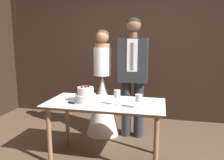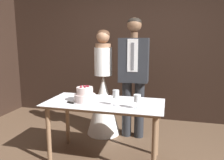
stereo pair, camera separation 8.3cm
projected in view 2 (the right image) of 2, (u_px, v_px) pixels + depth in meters
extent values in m
cube|color=black|center=(137.00, 48.00, 4.23)|extent=(5.56, 0.12, 2.77)
cylinder|color=#8E6B4C|center=(49.00, 135.00, 2.70)|extent=(0.06, 0.06, 0.72)
cylinder|color=#8E6B4C|center=(154.00, 148.00, 2.38)|extent=(0.06, 0.06, 0.72)
cylinder|color=#8E6B4C|center=(68.00, 121.00, 3.20)|extent=(0.06, 0.06, 0.72)
cylinder|color=#8E6B4C|center=(157.00, 129.00, 2.89)|extent=(0.06, 0.06, 0.72)
cube|color=#8E6B4C|center=(104.00, 104.00, 2.73)|extent=(1.41, 0.65, 0.03)
cube|color=white|center=(104.00, 102.00, 2.72)|extent=(1.47, 0.71, 0.01)
cylinder|color=beige|center=(85.00, 98.00, 2.74)|extent=(0.26, 0.26, 0.10)
cylinder|color=beige|center=(85.00, 91.00, 2.73)|extent=(0.20, 0.20, 0.09)
sphere|color=maroon|center=(88.00, 86.00, 2.72)|extent=(0.02, 0.02, 0.02)
sphere|color=maroon|center=(86.00, 86.00, 2.74)|extent=(0.02, 0.02, 0.02)
sphere|color=maroon|center=(84.00, 86.00, 2.74)|extent=(0.02, 0.02, 0.02)
sphere|color=maroon|center=(81.00, 86.00, 2.72)|extent=(0.02, 0.02, 0.02)
sphere|color=maroon|center=(81.00, 87.00, 2.68)|extent=(0.02, 0.02, 0.02)
sphere|color=maroon|center=(85.00, 87.00, 2.68)|extent=(0.02, 0.02, 0.02)
cube|color=silver|center=(84.00, 106.00, 2.55)|extent=(0.31, 0.12, 0.00)
cylinder|color=black|center=(71.00, 103.00, 2.66)|extent=(0.10, 0.05, 0.02)
cylinder|color=silver|center=(137.00, 108.00, 2.46)|extent=(0.08, 0.08, 0.00)
cylinder|color=silver|center=(137.00, 105.00, 2.45)|extent=(0.01, 0.01, 0.08)
cylinder|color=silver|center=(137.00, 98.00, 2.44)|extent=(0.08, 0.08, 0.08)
cylinder|color=maroon|center=(137.00, 100.00, 2.44)|extent=(0.07, 0.07, 0.03)
cylinder|color=silver|center=(116.00, 105.00, 2.59)|extent=(0.07, 0.07, 0.00)
cylinder|color=silver|center=(116.00, 101.00, 2.58)|extent=(0.01, 0.01, 0.09)
cylinder|color=silver|center=(116.00, 94.00, 2.56)|extent=(0.08, 0.08, 0.09)
cylinder|color=maroon|center=(116.00, 96.00, 2.57)|extent=(0.06, 0.06, 0.03)
cone|color=white|center=(103.00, 105.00, 3.57)|extent=(0.54, 0.54, 0.97)
cylinder|color=white|center=(103.00, 62.00, 3.44)|extent=(0.28, 0.28, 0.44)
cylinder|color=#A37556|center=(103.00, 46.00, 3.40)|extent=(0.24, 0.24, 0.06)
sphere|color=#A37556|center=(103.00, 37.00, 3.37)|extent=(0.21, 0.21, 0.21)
ellipsoid|color=#472D1E|center=(103.00, 35.00, 3.38)|extent=(0.21, 0.21, 0.15)
cylinder|color=#282B30|center=(127.00, 109.00, 3.48)|extent=(0.15, 0.15, 0.89)
cylinder|color=#282B30|center=(139.00, 110.00, 3.43)|extent=(0.15, 0.15, 0.89)
cube|color=#282B30|center=(134.00, 60.00, 3.32)|extent=(0.44, 0.24, 0.67)
cube|color=white|center=(133.00, 56.00, 3.19)|extent=(0.16, 0.01, 0.48)
cube|color=slate|center=(132.00, 56.00, 3.18)|extent=(0.04, 0.01, 0.40)
cylinder|color=brown|center=(134.00, 35.00, 3.25)|extent=(0.11, 0.11, 0.08)
sphere|color=brown|center=(134.00, 25.00, 3.23)|extent=(0.21, 0.21, 0.21)
ellipsoid|color=black|center=(135.00, 22.00, 3.23)|extent=(0.21, 0.21, 0.14)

